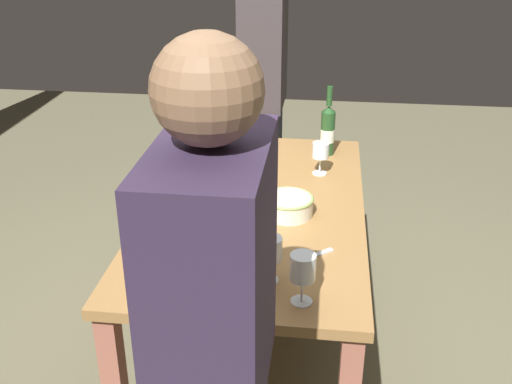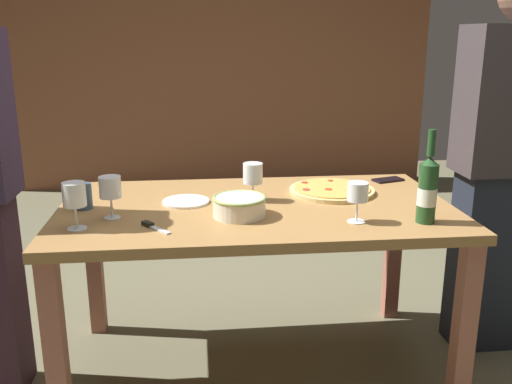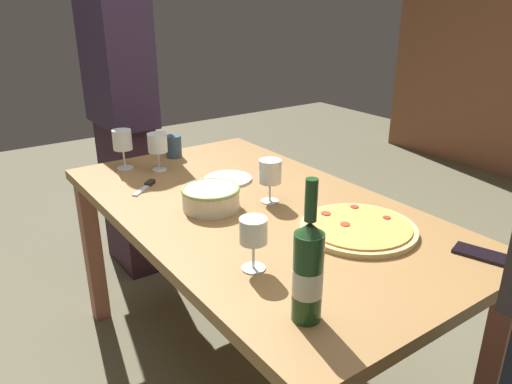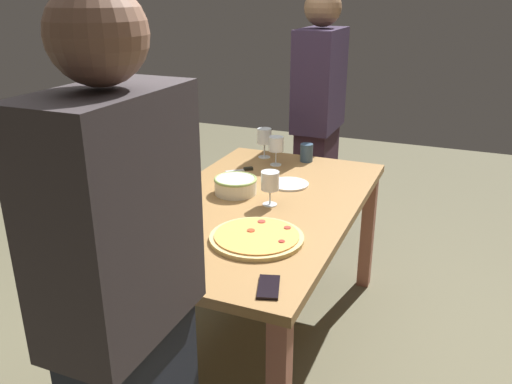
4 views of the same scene
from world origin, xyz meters
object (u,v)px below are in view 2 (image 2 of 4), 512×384
dining_table (256,226)px  wine_glass_near_pizza (358,193)px  side_plate (186,201)px  person_host (506,167)px  wine_glass_by_bottle (253,175)px  cell_phone (388,180)px  cup_amber (83,196)px  wine_bottle (428,189)px  pizza_knife (153,226)px  wine_glass_far_right (110,188)px  wine_glass_far_left (74,197)px  pizza (332,190)px  serving_bowl (239,205)px

dining_table → wine_glass_near_pizza: 0.48m
side_plate → person_host: person_host is taller
wine_glass_by_bottle → cell_phone: 0.73m
cup_amber → person_host: bearing=2.3°
wine_glass_near_pizza → side_plate: wine_glass_near_pizza is taller
dining_table → person_host: person_host is taller
wine_glass_near_pizza → wine_glass_by_bottle: 0.48m
cell_phone → wine_bottle: bearing=156.3°
cell_phone → pizza_knife: (-1.07, -0.57, 0.00)m
wine_bottle → side_plate: 0.96m
wine_bottle → pizza_knife: (-1.01, 0.04, -0.12)m
wine_glass_by_bottle → cup_amber: bearing=-176.3°
pizza_knife → wine_glass_far_right: bearing=141.1°
dining_table → person_host: 1.14m
person_host → wine_glass_near_pizza: bearing=19.7°
dining_table → person_host: size_ratio=0.94×
wine_glass_far_left → side_plate: bearing=37.1°
wine_glass_by_bottle → cell_phone: bearing=21.0°
wine_glass_by_bottle → cup_amber: 0.69m
pizza_knife → side_plate: bearing=69.5°
cell_phone → side_plate: bearing=87.8°
cup_amber → wine_glass_far_left: bearing=-84.8°
pizza → cell_phone: 0.36m
wine_glass_far_left → person_host: person_host is taller
wine_glass_far_right → person_host: 1.70m
serving_bowl → wine_glass_far_right: bearing=177.0°
pizza → wine_glass_by_bottle: (-0.36, -0.08, 0.10)m
cup_amber → person_host: size_ratio=0.06×
person_host → wine_glass_far_right: bearing=2.2°
pizza → wine_glass_by_bottle: bearing=-166.8°
serving_bowl → wine_bottle: 0.70m
wine_bottle → wine_glass_far_left: size_ratio=2.01×
pizza → cup_amber: 1.06m
pizza → serving_bowl: (-0.43, -0.29, 0.03)m
wine_glass_far_left → pizza_knife: size_ratio=1.30×
wine_glass_near_pizza → pizza: bearing=89.5°
wine_glass_by_bottle → cup_amber: size_ratio=1.56×
cell_phone → wine_glass_far_left: bearing=94.8°
dining_table → side_plate: bearing=167.7°
pizza → pizza_knife: (-0.76, -0.40, -0.01)m
side_plate → pizza_knife: size_ratio=1.47×
wine_bottle → wine_glass_far_left: bearing=177.5°
dining_table → pizza: 0.40m
pizza → wine_glass_far_left: 1.10m
pizza → person_host: size_ratio=0.22×
wine_glass_near_pizza → pizza_knife: size_ratio=1.15×
wine_bottle → cell_phone: size_ratio=2.42×
serving_bowl → pizza_knife: bearing=-162.0°
wine_bottle → dining_table: bearing=154.7°
dining_table → cup_amber: (-0.69, 0.02, 0.14)m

